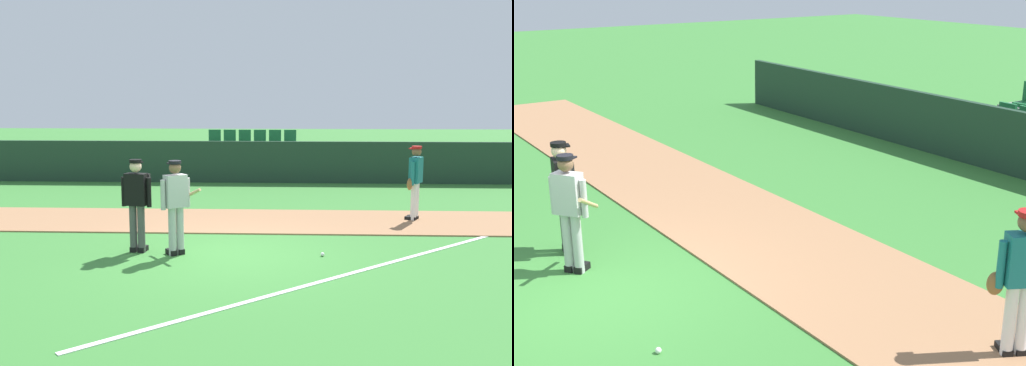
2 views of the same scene
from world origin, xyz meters
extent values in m
plane|color=#387A33|center=(0.00, 0.00, 0.00)|extent=(80.00, 80.00, 0.00)
cube|color=#9E704C|center=(0.00, 2.95, 0.01)|extent=(28.00, 2.68, 0.03)
cube|color=white|center=(3.00, -0.50, 0.01)|extent=(8.99, 8.10, 0.01)
cube|color=#1E3828|center=(0.00, 9.22, 0.69)|extent=(20.00, 0.16, 1.38)
cube|color=slate|center=(0.00, 10.67, 0.15)|extent=(3.90, 2.10, 0.30)
cube|color=slate|center=(0.00, 10.25, 0.50)|extent=(3.80, 0.85, 0.40)
cube|color=#1E6B38|center=(-1.38, 10.15, 0.75)|extent=(0.44, 0.40, 0.08)
cube|color=#1E6B38|center=(-1.38, 10.37, 1.00)|extent=(0.44, 0.08, 0.50)
cube|color=#1E6B38|center=(-0.83, 10.15, 0.75)|extent=(0.44, 0.40, 0.08)
cube|color=#1E6B38|center=(-0.83, 10.37, 1.00)|extent=(0.44, 0.08, 0.50)
cube|color=#1E6B38|center=(-0.28, 10.15, 0.75)|extent=(0.44, 0.40, 0.08)
cube|color=#1E6B38|center=(-0.28, 10.37, 1.00)|extent=(0.44, 0.08, 0.50)
cube|color=#1E6B38|center=(0.28, 10.15, 0.75)|extent=(0.44, 0.40, 0.08)
cube|color=#1E6B38|center=(0.28, 10.37, 1.00)|extent=(0.44, 0.08, 0.50)
cube|color=#1E6B38|center=(0.82, 10.15, 0.75)|extent=(0.44, 0.40, 0.08)
cube|color=#1E6B38|center=(0.82, 10.37, 1.00)|extent=(0.44, 0.08, 0.50)
cube|color=#1E6B38|center=(1.38, 10.15, 0.75)|extent=(0.44, 0.40, 0.08)
cube|color=#1E6B38|center=(1.38, 10.37, 1.00)|extent=(0.44, 0.08, 0.50)
cube|color=slate|center=(0.00, 11.10, 0.90)|extent=(3.80, 0.85, 0.40)
cube|color=#1E6B38|center=(-1.38, 11.00, 1.15)|extent=(0.44, 0.40, 0.08)
cube|color=#1E6B38|center=(-1.38, 11.22, 1.40)|extent=(0.44, 0.08, 0.50)
cube|color=#1E6B38|center=(-0.83, 11.00, 1.15)|extent=(0.44, 0.40, 0.08)
cube|color=#1E6B38|center=(-0.83, 11.22, 1.40)|extent=(0.44, 0.08, 0.50)
cube|color=#1E6B38|center=(-0.28, 11.00, 1.15)|extent=(0.44, 0.40, 0.08)
cube|color=#1E6B38|center=(-0.28, 11.22, 1.40)|extent=(0.44, 0.08, 0.50)
cube|color=#1E6B38|center=(0.28, 11.00, 1.15)|extent=(0.44, 0.40, 0.08)
cube|color=#1E6B38|center=(0.28, 11.22, 1.40)|extent=(0.44, 0.08, 0.50)
cube|color=#1E6B38|center=(0.82, 11.00, 1.15)|extent=(0.44, 0.40, 0.08)
cube|color=#1E6B38|center=(0.82, 11.22, 1.40)|extent=(0.44, 0.08, 0.50)
cube|color=#1E6B38|center=(1.38, 11.00, 1.15)|extent=(0.44, 0.40, 0.08)
cube|color=#1E6B38|center=(1.38, 11.22, 1.40)|extent=(0.44, 0.08, 0.50)
cylinder|color=#B2B2B2|center=(-0.90, -0.13, 0.45)|extent=(0.14, 0.14, 0.90)
cylinder|color=#B2B2B2|center=(-0.78, -0.03, 0.45)|extent=(0.14, 0.14, 0.90)
cube|color=black|center=(-0.94, -0.08, 0.05)|extent=(0.25, 0.28, 0.10)
cube|color=black|center=(-0.81, 0.01, 0.05)|extent=(0.25, 0.28, 0.10)
cube|color=#B2B2B2|center=(-0.84, -0.08, 1.20)|extent=(0.45, 0.42, 0.60)
cylinder|color=#B2B2B2|center=(-1.04, -0.23, 1.15)|extent=(0.09, 0.09, 0.55)
cylinder|color=#B2B2B2|center=(-0.64, 0.07, 1.15)|extent=(0.09, 0.09, 0.55)
sphere|color=brown|center=(-0.84, -0.08, 1.63)|extent=(0.22, 0.22, 0.22)
cylinder|color=black|center=(-0.84, -0.08, 1.73)|extent=(0.23, 0.23, 0.06)
cube|color=black|center=(-0.90, 0.00, 1.70)|extent=(0.22, 0.20, 0.02)
cylinder|color=tan|center=(-0.70, 0.15, 1.05)|extent=(0.68, 0.51, 0.41)
cylinder|color=#4C4C4C|center=(-1.68, 0.09, 0.45)|extent=(0.14, 0.14, 0.90)
cylinder|color=#4C4C4C|center=(-1.53, 0.07, 0.45)|extent=(0.14, 0.14, 0.90)
cube|color=black|center=(-1.67, 0.15, 0.05)|extent=(0.16, 0.28, 0.10)
cube|color=black|center=(-1.52, 0.13, 0.05)|extent=(0.16, 0.28, 0.10)
cube|color=black|center=(-1.60, 0.08, 1.20)|extent=(0.43, 0.28, 0.60)
cylinder|color=black|center=(-1.85, 0.12, 1.15)|extent=(0.09, 0.09, 0.55)
cylinder|color=black|center=(-1.36, 0.04, 1.15)|extent=(0.09, 0.09, 0.55)
sphere|color=beige|center=(-1.60, 0.08, 1.63)|extent=(0.22, 0.22, 0.22)
cylinder|color=black|center=(-1.60, 0.08, 1.73)|extent=(0.23, 0.23, 0.06)
cube|color=black|center=(-1.59, 0.18, 1.70)|extent=(0.20, 0.15, 0.02)
cube|color=black|center=(-1.58, 0.21, 1.20)|extent=(0.45, 0.15, 0.56)
cylinder|color=white|center=(4.18, 3.16, 0.45)|extent=(0.14, 0.14, 0.90)
cylinder|color=white|center=(4.26, 3.29, 0.45)|extent=(0.14, 0.14, 0.90)
cube|color=black|center=(4.13, 3.18, 0.05)|extent=(0.29, 0.23, 0.10)
cube|color=black|center=(4.20, 3.32, 0.05)|extent=(0.29, 0.23, 0.10)
cube|color=#197075|center=(4.22, 3.22, 1.20)|extent=(0.39, 0.46, 0.60)
cylinder|color=#197075|center=(4.10, 3.01, 1.15)|extent=(0.09, 0.09, 0.55)
cylinder|color=#197075|center=(4.34, 3.44, 1.15)|extent=(0.09, 0.09, 0.55)
sphere|color=brown|center=(4.22, 3.22, 1.63)|extent=(0.22, 0.22, 0.22)
cylinder|color=#B21919|center=(4.22, 3.22, 1.73)|extent=(0.23, 0.23, 0.06)
cube|color=#B21919|center=(4.13, 3.27, 1.70)|extent=(0.19, 0.22, 0.02)
ellipsoid|color=brown|center=(4.04, 3.01, 0.90)|extent=(0.20, 0.23, 0.28)
sphere|color=white|center=(1.86, -0.07, 0.04)|extent=(0.07, 0.07, 0.07)
camera|label=1|loc=(1.13, -11.08, 2.98)|focal=43.07mm
camera|label=2|loc=(8.34, -3.00, 4.26)|focal=48.59mm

